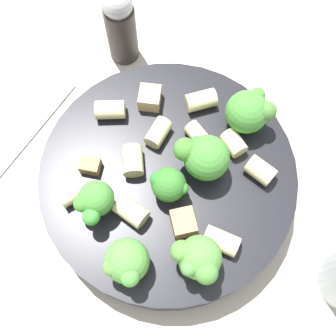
{
  "coord_description": "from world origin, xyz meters",
  "views": [
    {
      "loc": [
        0.06,
        0.11,
        0.37
      ],
      "look_at": [
        0.0,
        0.0,
        0.05
      ],
      "focal_mm": 45.0,
      "sensor_mm": 36.0,
      "label": 1
    }
  ],
  "objects_px": {
    "rigatoni_2": "(234,143)",
    "rigatoni_6": "(260,170)",
    "rigatoni_9": "(221,241)",
    "chicken_chunk_0": "(183,223)",
    "rigatoni_8": "(110,110)",
    "rigatoni_3": "(131,211)",
    "pasta_bowl": "(168,179)",
    "broccoli_floret_5": "(204,157)",
    "pepper_shaker": "(121,26)",
    "broccoli_floret_0": "(126,262)",
    "rigatoni_1": "(133,161)",
    "broccoli_floret_2": "(249,111)",
    "rigatoni_0": "(201,138)",
    "broccoli_floret_1": "(168,184)",
    "chicken_chunk_1": "(150,98)",
    "chicken_chunk_2": "(90,166)",
    "rigatoni_4": "(73,194)",
    "broccoli_floret_4": "(198,259)",
    "rigatoni_7": "(201,100)",
    "rigatoni_5": "(158,133)",
    "broccoli_floret_3": "(97,205)"
  },
  "relations": [
    {
      "from": "broccoli_floret_2",
      "to": "rigatoni_0",
      "type": "distance_m",
      "value": 0.05
    },
    {
      "from": "rigatoni_9",
      "to": "chicken_chunk_0",
      "type": "xyz_separation_m",
      "value": [
        0.02,
        -0.03,
        0.0
      ]
    },
    {
      "from": "pasta_bowl",
      "to": "pepper_shaker",
      "type": "bearing_deg",
      "value": -101.3
    },
    {
      "from": "broccoli_floret_4",
      "to": "rigatoni_0",
      "type": "height_order",
      "value": "broccoli_floret_4"
    },
    {
      "from": "broccoli_floret_0",
      "to": "rigatoni_9",
      "type": "relative_size",
      "value": 1.39
    },
    {
      "from": "broccoli_floret_5",
      "to": "rigatoni_3",
      "type": "bearing_deg",
      "value": 6.36
    },
    {
      "from": "rigatoni_3",
      "to": "chicken_chunk_0",
      "type": "relative_size",
      "value": 1.24
    },
    {
      "from": "broccoli_floret_2",
      "to": "pepper_shaker",
      "type": "xyz_separation_m",
      "value": [
        0.05,
        -0.15,
        -0.02
      ]
    },
    {
      "from": "rigatoni_6",
      "to": "rigatoni_4",
      "type": "bearing_deg",
      "value": -20.99
    },
    {
      "from": "pasta_bowl",
      "to": "broccoli_floret_5",
      "type": "height_order",
      "value": "broccoli_floret_5"
    },
    {
      "from": "rigatoni_2",
      "to": "rigatoni_5",
      "type": "relative_size",
      "value": 0.86
    },
    {
      "from": "rigatoni_2",
      "to": "rigatoni_4",
      "type": "height_order",
      "value": "same"
    },
    {
      "from": "broccoli_floret_5",
      "to": "rigatoni_1",
      "type": "height_order",
      "value": "broccoli_floret_5"
    },
    {
      "from": "broccoli_floret_1",
      "to": "rigatoni_4",
      "type": "xyz_separation_m",
      "value": [
        0.07,
        -0.03,
        -0.01
      ]
    },
    {
      "from": "rigatoni_6",
      "to": "chicken_chunk_0",
      "type": "height_order",
      "value": "same"
    },
    {
      "from": "broccoli_floret_0",
      "to": "rigatoni_7",
      "type": "relative_size",
      "value": 1.43
    },
    {
      "from": "rigatoni_3",
      "to": "chicken_chunk_1",
      "type": "xyz_separation_m",
      "value": [
        -0.06,
        -0.09,
        -0.0
      ]
    },
    {
      "from": "chicken_chunk_0",
      "to": "pepper_shaker",
      "type": "distance_m",
      "value": 0.21
    },
    {
      "from": "broccoli_floret_4",
      "to": "broccoli_floret_5",
      "type": "relative_size",
      "value": 0.89
    },
    {
      "from": "broccoli_floret_0",
      "to": "rigatoni_3",
      "type": "xyz_separation_m",
      "value": [
        -0.02,
        -0.04,
        -0.01
      ]
    },
    {
      "from": "rigatoni_6",
      "to": "broccoli_floret_4",
      "type": "bearing_deg",
      "value": 25.67
    },
    {
      "from": "broccoli_floret_2",
      "to": "chicken_chunk_0",
      "type": "bearing_deg",
      "value": 30.59
    },
    {
      "from": "rigatoni_2",
      "to": "rigatoni_6",
      "type": "distance_m",
      "value": 0.03
    },
    {
      "from": "rigatoni_4",
      "to": "pepper_shaker",
      "type": "xyz_separation_m",
      "value": [
        -0.11,
        -0.14,
        -0.0
      ]
    },
    {
      "from": "broccoli_floret_2",
      "to": "rigatoni_2",
      "type": "relative_size",
      "value": 1.88
    },
    {
      "from": "broccoli_floret_1",
      "to": "chicken_chunk_1",
      "type": "xyz_separation_m",
      "value": [
        -0.03,
        -0.08,
        -0.01
      ]
    },
    {
      "from": "broccoli_floret_0",
      "to": "rigatoni_1",
      "type": "distance_m",
      "value": 0.09
    },
    {
      "from": "rigatoni_4",
      "to": "broccoli_floret_1",
      "type": "bearing_deg",
      "value": 154.52
    },
    {
      "from": "broccoli_floret_1",
      "to": "rigatoni_0",
      "type": "relative_size",
      "value": 1.12
    },
    {
      "from": "rigatoni_2",
      "to": "chicken_chunk_0",
      "type": "distance_m",
      "value": 0.08
    },
    {
      "from": "broccoli_floret_4",
      "to": "rigatoni_5",
      "type": "bearing_deg",
      "value": -102.77
    },
    {
      "from": "broccoli_floret_2",
      "to": "rigatoni_9",
      "type": "relative_size",
      "value": 1.45
    },
    {
      "from": "rigatoni_9",
      "to": "broccoli_floret_0",
      "type": "bearing_deg",
      "value": -13.96
    },
    {
      "from": "pasta_bowl",
      "to": "pepper_shaker",
      "type": "distance_m",
      "value": 0.16
    },
    {
      "from": "pasta_bowl",
      "to": "broccoli_floret_5",
      "type": "bearing_deg",
      "value": 158.65
    },
    {
      "from": "broccoli_floret_0",
      "to": "rigatoni_1",
      "type": "xyz_separation_m",
      "value": [
        -0.04,
        -0.08,
        -0.01
      ]
    },
    {
      "from": "rigatoni_3",
      "to": "rigatoni_9",
      "type": "relative_size",
      "value": 0.93
    },
    {
      "from": "chicken_chunk_0",
      "to": "rigatoni_3",
      "type": "bearing_deg",
      "value": -41.04
    },
    {
      "from": "rigatoni_8",
      "to": "broccoli_floret_5",
      "type": "bearing_deg",
      "value": 118.45
    },
    {
      "from": "broccoli_floret_0",
      "to": "chicken_chunk_2",
      "type": "relative_size",
      "value": 2.34
    },
    {
      "from": "rigatoni_8",
      "to": "rigatoni_3",
      "type": "bearing_deg",
      "value": 74.78
    },
    {
      "from": "broccoli_floret_5",
      "to": "rigatoni_0",
      "type": "height_order",
      "value": "broccoli_floret_5"
    },
    {
      "from": "pasta_bowl",
      "to": "broccoli_floret_3",
      "type": "bearing_deg",
      "value": 4.67
    },
    {
      "from": "chicken_chunk_2",
      "to": "pepper_shaker",
      "type": "relative_size",
      "value": 0.19
    },
    {
      "from": "pasta_bowl",
      "to": "pepper_shaker",
      "type": "xyz_separation_m",
      "value": [
        -0.03,
        -0.15,
        0.02
      ]
    },
    {
      "from": "broccoli_floret_2",
      "to": "broccoli_floret_5",
      "type": "xyz_separation_m",
      "value": [
        0.06,
        0.02,
        0.0
      ]
    },
    {
      "from": "rigatoni_0",
      "to": "broccoli_floret_0",
      "type": "bearing_deg",
      "value": 33.09
    },
    {
      "from": "rigatoni_9",
      "to": "rigatoni_2",
      "type": "bearing_deg",
      "value": -128.24
    },
    {
      "from": "rigatoni_4",
      "to": "chicken_chunk_2",
      "type": "relative_size",
      "value": 1.36
    },
    {
      "from": "rigatoni_0",
      "to": "rigatoni_3",
      "type": "height_order",
      "value": "rigatoni_3"
    }
  ]
}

